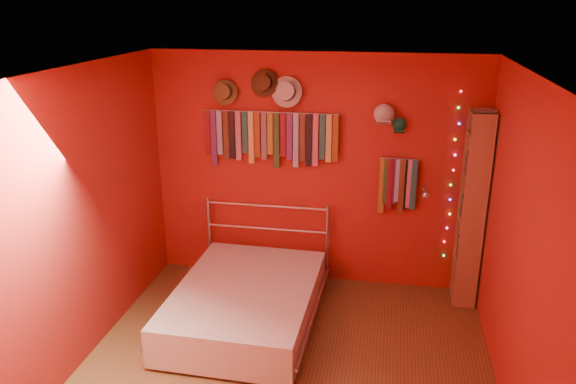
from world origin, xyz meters
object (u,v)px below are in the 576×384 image
Objects in this scene: reading_lamp at (426,194)px; bookshelf at (477,209)px; tie_rack at (270,136)px; bed at (246,303)px.

bookshelf is (0.51, 0.03, -0.14)m from reading_lamp.
tie_rack is 4.41× the size of reading_lamp.
bed is at bearing -154.15° from reading_lamp.
bookshelf is 2.45m from bed.
tie_rack is at bearing 173.39° from reading_lamp.
reading_lamp is 0.53m from bookshelf.
reading_lamp is (1.62, -0.19, -0.48)m from tie_rack.
tie_rack is 1.70m from reading_lamp.
bed is (-2.16, -0.84, -0.80)m from bookshelf.
tie_rack is 0.76× the size of bed.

